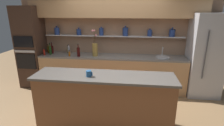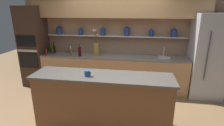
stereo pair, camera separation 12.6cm
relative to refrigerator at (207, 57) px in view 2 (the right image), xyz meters
The scene contains 17 objects.
ground_plane 2.72m from the refrigerator, 151.64° to the right, with size 12.00×12.00×0.00m, color olive.
back_wall_unit 2.31m from the refrigerator, behind, with size 5.20×0.44×2.60m.
back_counter_unit 2.36m from the refrigerator, behind, with size 3.79×0.62×0.92m.
island_counter 2.80m from the refrigerator, 143.79° to the right, with size 2.42×0.61×1.02m.
refrigerator is the anchor object (origin of this frame).
oven_tower 4.52m from the refrigerator, behind, with size 0.62×0.64×2.18m.
flower_vase 2.73m from the refrigerator, behind, with size 0.16×0.16×0.68m.
sink_fixture 0.99m from the refrigerator, behind, with size 0.34×0.34×0.25m.
bottle_spirit_0 3.48m from the refrigerator, behind, with size 0.07×0.07×0.26m.
bottle_wine_1 3.14m from the refrigerator, behind, with size 0.08×0.08×0.33m.
bottle_oil_2 3.53m from the refrigerator, behind, with size 0.07×0.07×0.22m.
bottle_sauce_3 3.38m from the refrigerator, behind, with size 0.05×0.05×0.16m.
bottle_sauce_4 4.08m from the refrigerator, behind, with size 0.05×0.05×0.18m.
bottle_oil_5 4.09m from the refrigerator, behind, with size 0.05×0.05×0.25m.
bottle_wine_6 3.95m from the refrigerator, behind, with size 0.07×0.07×0.31m.
bottle_wine_7 3.96m from the refrigerator, behind, with size 0.08×0.08×0.31m.
coffee_mug 3.00m from the refrigerator, 145.08° to the right, with size 0.11×0.09×0.10m.
Camera 2 is at (0.60, -3.14, 2.09)m, focal length 28.00 mm.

